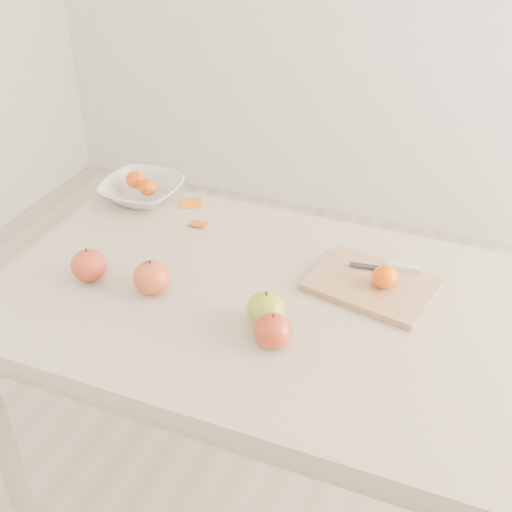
% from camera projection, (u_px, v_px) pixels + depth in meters
% --- Properties ---
extents(ground, '(3.50, 3.50, 0.00)m').
position_uv_depth(ground, '(250.00, 491.00, 1.93)').
color(ground, '#C6B293').
rests_on(ground, ground).
extents(table, '(1.20, 0.80, 0.75)m').
position_uv_depth(table, '(248.00, 324.00, 1.57)').
color(table, '#C1AD92').
rests_on(table, ground).
extents(cutting_board, '(0.32, 0.26, 0.02)m').
position_uv_depth(cutting_board, '(372.00, 284.00, 1.52)').
color(cutting_board, tan).
rests_on(cutting_board, table).
extents(board_tangerine, '(0.06, 0.06, 0.05)m').
position_uv_depth(board_tangerine, '(385.00, 277.00, 1.49)').
color(board_tangerine, orange).
rests_on(board_tangerine, cutting_board).
extents(fruit_bowl, '(0.23, 0.23, 0.06)m').
position_uv_depth(fruit_bowl, '(142.00, 191.00, 1.88)').
color(fruit_bowl, silver).
rests_on(fruit_bowl, table).
extents(bowl_tangerine_near, '(0.06, 0.06, 0.05)m').
position_uv_depth(bowl_tangerine_near, '(136.00, 180.00, 1.88)').
color(bowl_tangerine_near, '#E95908').
rests_on(bowl_tangerine_near, fruit_bowl).
extents(bowl_tangerine_far, '(0.05, 0.05, 0.05)m').
position_uv_depth(bowl_tangerine_far, '(148.00, 187.00, 1.85)').
color(bowl_tangerine_far, '#E65B08').
rests_on(bowl_tangerine_far, fruit_bowl).
extents(orange_peel_a, '(0.07, 0.07, 0.01)m').
position_uv_depth(orange_peel_a, '(192.00, 204.00, 1.87)').
color(orange_peel_a, orange).
rests_on(orange_peel_a, table).
extents(orange_peel_b, '(0.05, 0.04, 0.01)m').
position_uv_depth(orange_peel_b, '(198.00, 225.00, 1.77)').
color(orange_peel_b, '#D94F0F').
rests_on(orange_peel_b, table).
extents(paring_knife, '(0.17, 0.05, 0.01)m').
position_uv_depth(paring_knife, '(398.00, 267.00, 1.56)').
color(paring_knife, silver).
rests_on(paring_knife, cutting_board).
extents(apple_green, '(0.09, 0.09, 0.08)m').
position_uv_depth(apple_green, '(266.00, 309.00, 1.40)').
color(apple_green, olive).
rests_on(apple_green, table).
extents(apple_red_d, '(0.09, 0.09, 0.08)m').
position_uv_depth(apple_red_d, '(89.00, 265.00, 1.54)').
color(apple_red_d, '#A62615').
rests_on(apple_red_d, table).
extents(apple_red_b, '(0.09, 0.09, 0.08)m').
position_uv_depth(apple_red_b, '(152.00, 277.00, 1.50)').
color(apple_red_b, maroon).
rests_on(apple_red_b, table).
extents(apple_red_e, '(0.08, 0.08, 0.07)m').
position_uv_depth(apple_red_e, '(273.00, 331.00, 1.34)').
color(apple_red_e, maroon).
rests_on(apple_red_e, table).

